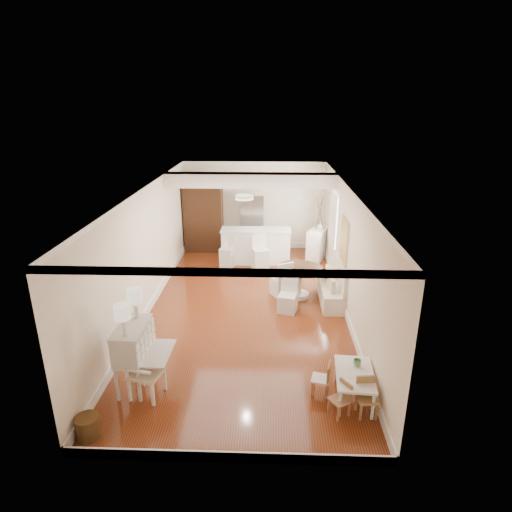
# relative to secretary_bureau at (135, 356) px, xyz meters

# --- Properties ---
(room) EXTENTS (9.00, 9.04, 2.82)m
(room) POSITION_rel_secretary_bureau_xyz_m (1.74, 3.22, 1.41)
(room) COLOR brown
(room) RESTS_ON ground
(secretary_bureau) EXTENTS (0.91, 0.93, 1.15)m
(secretary_bureau) POSITION_rel_secretary_bureau_xyz_m (0.00, 0.00, 0.00)
(secretary_bureau) COLOR beige
(secretary_bureau) RESTS_ON ground
(gustavian_armchair) EXTENTS (0.64, 0.64, 0.92)m
(gustavian_armchair) POSITION_rel_secretary_bureau_xyz_m (0.25, -0.25, -0.11)
(gustavian_armchair) COLOR white
(gustavian_armchair) RESTS_ON ground
(wicker_basket) EXTENTS (0.37, 0.37, 0.34)m
(wicker_basket) POSITION_rel_secretary_bureau_xyz_m (-0.35, -1.20, -0.40)
(wicker_basket) COLOR #513519
(wicker_basket) RESTS_ON ground
(kids_table) EXTENTS (0.68, 1.04, 0.49)m
(kids_table) POSITION_rel_secretary_bureau_xyz_m (3.60, -0.22, -0.33)
(kids_table) COLOR white
(kids_table) RESTS_ON ground
(kids_chair_a) EXTENTS (0.38, 0.38, 0.57)m
(kids_chair_a) POSITION_rel_secretary_bureau_xyz_m (3.31, -0.60, -0.29)
(kids_chair_a) COLOR #A16F49
(kids_chair_a) RESTS_ON ground
(kids_chair_b) EXTENTS (0.35, 0.35, 0.59)m
(kids_chair_b) POSITION_rel_secretary_bureau_xyz_m (3.08, -0.10, -0.28)
(kids_chair_b) COLOR #946B43
(kids_chair_b) RESTS_ON ground
(kids_chair_c) EXTENTS (0.33, 0.33, 0.63)m
(kids_chair_c) POSITION_rel_secretary_bureau_xyz_m (3.73, -0.59, -0.26)
(kids_chair_c) COLOR #AB804D
(kids_chair_c) RESTS_ON ground
(banquette) EXTENTS (0.52, 1.60, 0.98)m
(banquette) POSITION_rel_secretary_bureau_xyz_m (3.69, 3.40, -0.08)
(banquette) COLOR silver
(banquette) RESTS_ON ground
(dining_table) EXTENTS (1.29, 1.29, 0.77)m
(dining_table) POSITION_rel_secretary_bureau_xyz_m (2.94, 3.62, -0.19)
(dining_table) COLOR #412715
(dining_table) RESTS_ON ground
(slip_chair_near) EXTENTS (0.49, 0.50, 0.83)m
(slip_chair_near) POSITION_rel_secretary_bureau_xyz_m (2.64, 2.83, -0.16)
(slip_chair_near) COLOR white
(slip_chair_near) RESTS_ON ground
(slip_chair_far) EXTENTS (0.59, 0.60, 0.91)m
(slip_chair_far) POSITION_rel_secretary_bureau_xyz_m (2.52, 3.71, -0.12)
(slip_chair_far) COLOR white
(slip_chair_far) RESTS_ON ground
(breakfast_counter) EXTENTS (2.05, 0.65, 1.03)m
(breakfast_counter) POSITION_rel_secretary_bureau_xyz_m (1.80, 6.00, -0.06)
(breakfast_counter) COLOR white
(breakfast_counter) RESTS_ON ground
(bar_stool_left) EXTENTS (0.45, 0.45, 0.93)m
(bar_stool_left) POSITION_rel_secretary_bureau_xyz_m (0.98, 5.57, -0.11)
(bar_stool_left) COLOR silver
(bar_stool_left) RESTS_ON ground
(bar_stool_right) EXTENTS (0.53, 0.53, 1.05)m
(bar_stool_right) POSITION_rel_secretary_bureau_xyz_m (1.95, 5.30, -0.05)
(bar_stool_right) COLOR white
(bar_stool_right) RESTS_ON ground
(pantry_cabinet) EXTENTS (1.20, 0.60, 2.30)m
(pantry_cabinet) POSITION_rel_secretary_bureau_xyz_m (0.10, 7.08, 0.58)
(pantry_cabinet) COLOR #381E11
(pantry_cabinet) RESTS_ON ground
(fridge) EXTENTS (0.75, 0.65, 1.80)m
(fridge) POSITION_rel_secretary_bureau_xyz_m (2.00, 7.05, 0.33)
(fridge) COLOR silver
(fridge) RESTS_ON ground
(sideboard) EXTENTS (0.80, 1.06, 0.93)m
(sideboard) POSITION_rel_secretary_bureau_xyz_m (3.69, 6.46, -0.11)
(sideboard) COLOR white
(sideboard) RESTS_ON ground
(pencil_cup) EXTENTS (0.17, 0.17, 0.10)m
(pencil_cup) POSITION_rel_secretary_bureau_xyz_m (3.67, -0.00, -0.03)
(pencil_cup) COLOR #65A862
(pencil_cup) RESTS_ON kids_table
(branch_vase) EXTENTS (0.24, 0.24, 0.19)m
(branch_vase) POSITION_rel_secretary_bureau_xyz_m (3.72, 6.45, 0.45)
(branch_vase) COLOR white
(branch_vase) RESTS_ON sideboard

